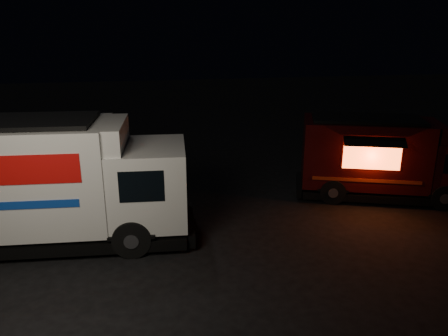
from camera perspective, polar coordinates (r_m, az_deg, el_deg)
ground at (r=12.26m, az=-7.55°, el=-10.27°), size 80.00×80.00×0.00m
white_truck at (r=12.76m, az=-21.69°, el=-1.72°), size 7.90×3.24×3.50m
red_truck at (r=16.24m, az=20.47°, el=1.24°), size 6.49×4.17×2.83m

